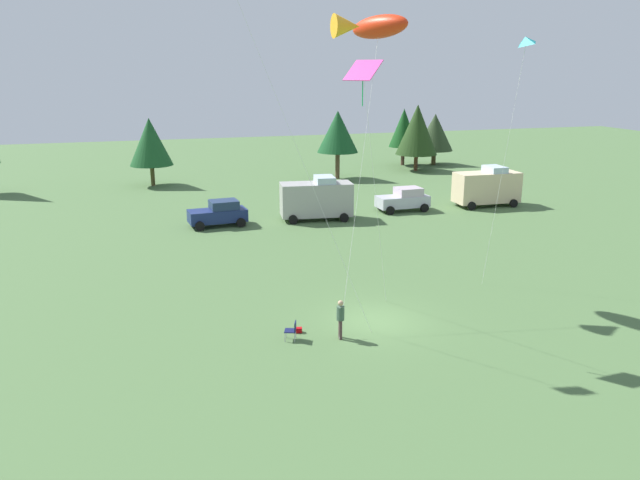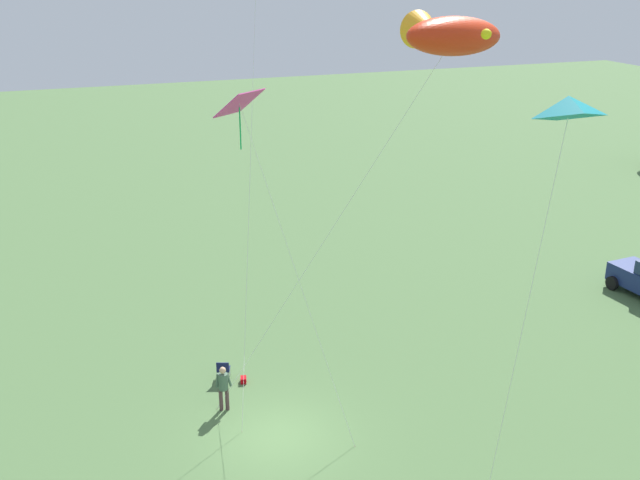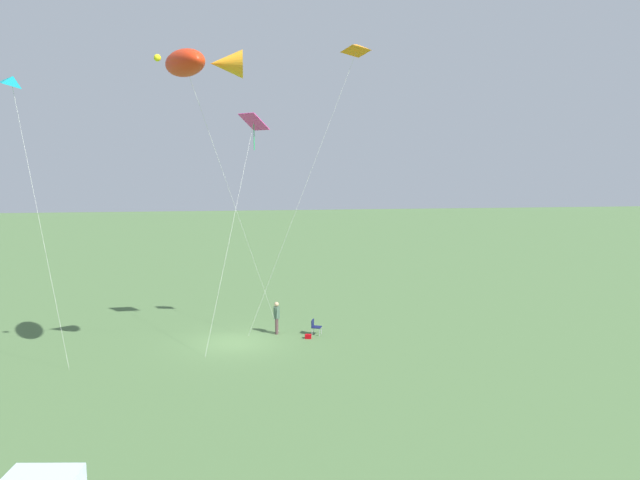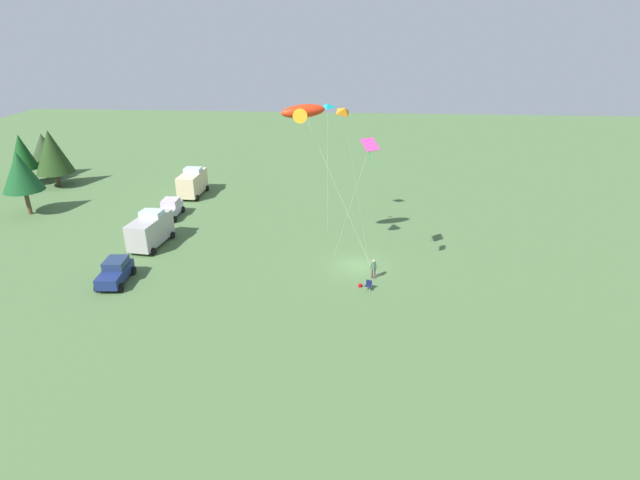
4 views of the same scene
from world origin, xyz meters
name	(u,v)px [view 4 (image 4 of 4)]	position (x,y,z in m)	size (l,w,h in m)	color
ground_plane	(357,266)	(0.00, 0.00, 0.00)	(160.00, 160.00, 0.00)	#49693B
person_kite_flyer	(374,267)	(-2.22, -1.36, 1.02)	(0.40, 0.59, 1.74)	#4B3435
folding_chair	(369,284)	(-4.23, -0.92, 0.49)	(0.61, 0.61, 0.82)	#121742
backpack_on_grass	(360,286)	(-3.79, -0.25, 0.11)	(0.32, 0.22, 0.22)	#B2070E
car_navy_hatch	(115,272)	(-4.47, 20.06, 0.95)	(4.33, 2.49, 1.89)	navy
van_motorhome_grey	(150,230)	(2.98, 19.92, 1.64)	(5.62, 3.13, 3.34)	#A5A19E
car_silver_compact	(170,209)	(10.65, 20.81, 0.95)	(4.26, 2.32, 1.89)	#BAB8C9
van_camper_beige	(192,182)	(18.11, 20.57, 1.64)	(5.45, 2.70, 3.34)	beige
kite_large_fish	(303,112)	(1.34, 4.87, 13.20)	(5.38, 8.49, 13.84)	red
kite_diamond_rainbow	(369,147)	(-1.08, -0.61, 10.98)	(3.34, 3.72, 11.59)	#E03C98
kite_delta_teal	(328,106)	(8.89, 3.29, 12.53)	(2.02, 1.24, 12.87)	#0E838F
kite_delta_orange	(345,112)	(-5.99, 1.19, 14.48)	(6.04, 2.96, 14.88)	orange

